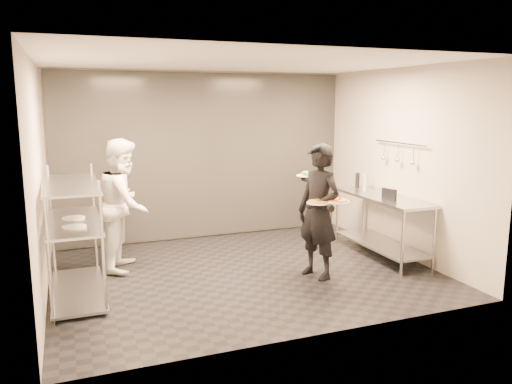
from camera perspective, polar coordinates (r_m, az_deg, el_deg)
name	(u,v)px	position (r m, az deg, el deg)	size (l,w,h in m)	color
room_shell	(219,161)	(7.68, -4.27, 3.52)	(5.00, 4.00, 2.80)	black
pass_rack	(75,233)	(6.32, -20.02, -4.40)	(0.60, 1.60, 1.50)	silver
prep_counter	(382,215)	(7.71, 14.17, -2.58)	(0.60, 1.80, 0.92)	silver
utensil_rail	(399,153)	(7.71, 15.99, 4.27)	(0.07, 1.20, 0.31)	silver
waiter	(319,212)	(6.57, 7.18, -2.23)	(0.65, 0.42, 1.77)	black
chef	(125,204)	(7.11, -14.78, -1.37)	(0.88, 0.69, 1.81)	white
pizza_plate_near	(318,202)	(6.34, 7.15, -1.14)	(0.30, 0.30, 0.05)	white
pizza_plate_far	(337,201)	(6.40, 9.23, -0.98)	(0.32, 0.32, 0.05)	white
salad_plate	(306,174)	(6.76, 5.73, 2.04)	(0.26, 0.26, 0.07)	white
pos_monitor	(389,195)	(7.31, 14.98, -0.28)	(0.05, 0.24, 0.17)	black
bottle_green	(365,182)	(8.01, 12.37, 1.07)	(0.07, 0.07, 0.26)	gray
bottle_clear	(366,181)	(8.26, 12.43, 1.23)	(0.07, 0.07, 0.23)	gray
bottle_dark	(357,180)	(8.32, 11.52, 1.35)	(0.07, 0.07, 0.23)	black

